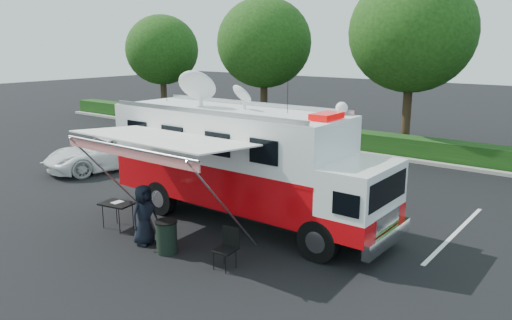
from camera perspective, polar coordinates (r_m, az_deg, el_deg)
The scene contains 10 objects.
ground_plane at distance 15.76m, azimuth -1.12°, elevation -7.07°, with size 120.00×120.00×0.00m, color black.
back_border at distance 25.74m, azimuth 19.62°, elevation 11.49°, with size 60.00×6.14×8.87m.
stall_lines at distance 18.33m, azimuth 3.54°, elevation -4.12°, with size 24.12×5.50×0.01m.
command_truck at distance 15.25m, azimuth -1.39°, elevation -0.25°, with size 9.31×2.56×4.47m.
awning at distance 13.73m, azimuth -11.14°, elevation 2.10°, with size 5.08×2.63×3.07m.
white_suv at distance 23.20m, azimuth -16.66°, elevation -0.94°, with size 2.40×5.20×1.44m, color white.
person at distance 14.47m, azimuth -12.48°, elevation -9.32°, with size 0.83×0.54×1.71m, color black.
folding_table at distance 15.53m, azimuth -15.59°, elevation -4.90°, with size 1.07×0.84×0.82m.
folding_chair at distance 12.54m, azimuth -3.23°, elevation -9.57°, with size 0.54×0.57×1.04m.
trash_bin at distance 13.62m, azimuth -10.18°, elevation -8.62°, with size 0.60×0.60×0.89m.
Camera 1 is at (9.24, -11.52, 5.49)m, focal length 35.00 mm.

